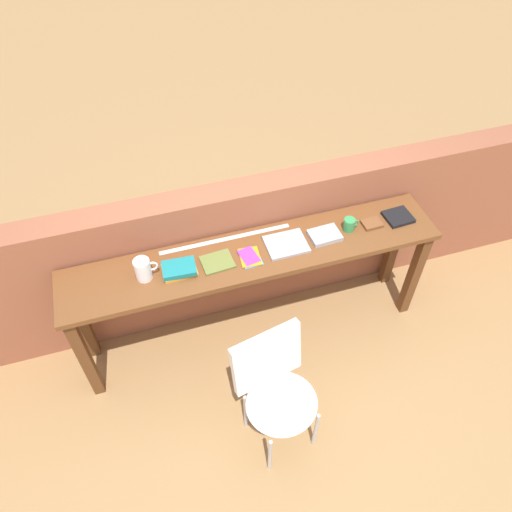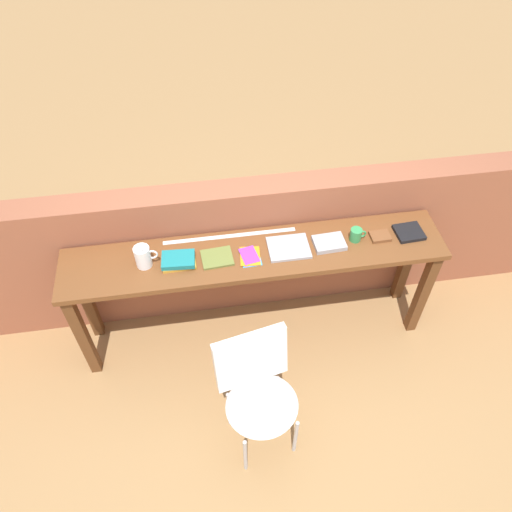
{
  "view_description": "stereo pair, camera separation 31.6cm",
  "coord_description": "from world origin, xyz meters",
  "px_view_note": "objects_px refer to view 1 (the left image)",
  "views": [
    {
      "loc": [
        -0.63,
        -1.78,
        3.25
      ],
      "look_at": [
        0.0,
        0.25,
        0.9
      ],
      "focal_mm": 35.0,
      "sensor_mm": 36.0,
      "label": 1
    },
    {
      "loc": [
        -0.32,
        -1.85,
        3.25
      ],
      "look_at": [
        0.0,
        0.25,
        0.9
      ],
      "focal_mm": 35.0,
      "sensor_mm": 36.0,
      "label": 2
    }
  ],
  "objects_px": {
    "magazine_cycling": "(217,262)",
    "leather_journal_brown": "(372,224)",
    "book_open_centre": "(286,244)",
    "book_repair_rightmost": "(398,217)",
    "pamphlet_pile_colourful": "(250,257)",
    "book_stack_leftmost": "(179,269)",
    "mug": "(349,224)",
    "chair_white_moulded": "(276,388)",
    "pitcher_white": "(143,269)"
  },
  "relations": [
    {
      "from": "book_stack_leftmost",
      "to": "book_repair_rightmost",
      "type": "height_order",
      "value": "book_stack_leftmost"
    },
    {
      "from": "magazine_cycling",
      "to": "leather_journal_brown",
      "type": "bearing_deg",
      "value": -2.84
    },
    {
      "from": "book_stack_leftmost",
      "to": "mug",
      "type": "distance_m",
      "value": 1.16
    },
    {
      "from": "chair_white_moulded",
      "to": "book_repair_rightmost",
      "type": "height_order",
      "value": "book_repair_rightmost"
    },
    {
      "from": "magazine_cycling",
      "to": "pitcher_white",
      "type": "bearing_deg",
      "value": 173.77
    },
    {
      "from": "leather_journal_brown",
      "to": "book_repair_rightmost",
      "type": "xyz_separation_m",
      "value": [
        0.2,
        0.01,
        0.0
      ]
    },
    {
      "from": "book_stack_leftmost",
      "to": "book_repair_rightmost",
      "type": "distance_m",
      "value": 1.53
    },
    {
      "from": "book_stack_leftmost",
      "to": "leather_journal_brown",
      "type": "height_order",
      "value": "book_stack_leftmost"
    },
    {
      "from": "leather_journal_brown",
      "to": "book_repair_rightmost",
      "type": "height_order",
      "value": "book_repair_rightmost"
    },
    {
      "from": "book_open_centre",
      "to": "leather_journal_brown",
      "type": "bearing_deg",
      "value": 0.38
    },
    {
      "from": "mug",
      "to": "leather_journal_brown",
      "type": "height_order",
      "value": "mug"
    },
    {
      "from": "mug",
      "to": "book_repair_rightmost",
      "type": "height_order",
      "value": "mug"
    },
    {
      "from": "pamphlet_pile_colourful",
      "to": "leather_journal_brown",
      "type": "xyz_separation_m",
      "value": [
        0.88,
        0.04,
        0.01
      ]
    },
    {
      "from": "mug",
      "to": "book_repair_rightmost",
      "type": "relative_size",
      "value": 0.61
    },
    {
      "from": "book_stack_leftmost",
      "to": "pitcher_white",
      "type": "bearing_deg",
      "value": 174.81
    },
    {
      "from": "pitcher_white",
      "to": "book_stack_leftmost",
      "type": "bearing_deg",
      "value": -5.19
    },
    {
      "from": "pamphlet_pile_colourful",
      "to": "mug",
      "type": "distance_m",
      "value": 0.71
    },
    {
      "from": "pamphlet_pile_colourful",
      "to": "pitcher_white",
      "type": "bearing_deg",
      "value": 176.99
    },
    {
      "from": "book_stack_leftmost",
      "to": "book_open_centre",
      "type": "height_order",
      "value": "book_stack_leftmost"
    },
    {
      "from": "leather_journal_brown",
      "to": "book_repair_rightmost",
      "type": "relative_size",
      "value": 0.72
    },
    {
      "from": "pamphlet_pile_colourful",
      "to": "book_repair_rightmost",
      "type": "height_order",
      "value": "book_repair_rightmost"
    },
    {
      "from": "book_repair_rightmost",
      "to": "book_open_centre",
      "type": "bearing_deg",
      "value": 177.63
    },
    {
      "from": "chair_white_moulded",
      "to": "magazine_cycling",
      "type": "bearing_deg",
      "value": 101.01
    },
    {
      "from": "book_open_centre",
      "to": "mug",
      "type": "xyz_separation_m",
      "value": [
        0.45,
        0.02,
        0.04
      ]
    },
    {
      "from": "chair_white_moulded",
      "to": "pitcher_white",
      "type": "xyz_separation_m",
      "value": [
        -0.6,
        0.77,
        0.43
      ]
    },
    {
      "from": "pamphlet_pile_colourful",
      "to": "mug",
      "type": "relative_size",
      "value": 1.59
    },
    {
      "from": "pitcher_white",
      "to": "leather_journal_brown",
      "type": "xyz_separation_m",
      "value": [
        1.54,
        0.01,
        -0.07
      ]
    },
    {
      "from": "mug",
      "to": "book_repair_rightmost",
      "type": "bearing_deg",
      "value": -0.38
    },
    {
      "from": "pitcher_white",
      "to": "chair_white_moulded",
      "type": "bearing_deg",
      "value": -52.15
    },
    {
      "from": "book_open_centre",
      "to": "leather_journal_brown",
      "type": "relative_size",
      "value": 2.05
    },
    {
      "from": "book_open_centre",
      "to": "leather_journal_brown",
      "type": "xyz_separation_m",
      "value": [
        0.62,
        0.01,
        0.0
      ]
    },
    {
      "from": "pitcher_white",
      "to": "book_open_centre",
      "type": "xyz_separation_m",
      "value": [
        0.92,
        -0.0,
        -0.07
      ]
    },
    {
      "from": "pamphlet_pile_colourful",
      "to": "mug",
      "type": "xyz_separation_m",
      "value": [
        0.71,
        0.05,
        0.04
      ]
    },
    {
      "from": "book_stack_leftmost",
      "to": "book_repair_rightmost",
      "type": "relative_size",
      "value": 1.2
    },
    {
      "from": "book_repair_rightmost",
      "to": "leather_journal_brown",
      "type": "bearing_deg",
      "value": 178.38
    },
    {
      "from": "magazine_cycling",
      "to": "pamphlet_pile_colourful",
      "type": "distance_m",
      "value": 0.21
    },
    {
      "from": "book_stack_leftmost",
      "to": "book_repair_rightmost",
      "type": "bearing_deg",
      "value": 1.18
    },
    {
      "from": "magazine_cycling",
      "to": "book_repair_rightmost",
      "type": "bearing_deg",
      "value": -2.78
    },
    {
      "from": "chair_white_moulded",
      "to": "pitcher_white",
      "type": "bearing_deg",
      "value": 127.85
    },
    {
      "from": "chair_white_moulded",
      "to": "mug",
      "type": "bearing_deg",
      "value": 45.64
    },
    {
      "from": "chair_white_moulded",
      "to": "leather_journal_brown",
      "type": "xyz_separation_m",
      "value": [
        0.94,
        0.78,
        0.37
      ]
    },
    {
      "from": "mug",
      "to": "pamphlet_pile_colourful",
      "type": "bearing_deg",
      "value": -175.98
    },
    {
      "from": "pamphlet_pile_colourful",
      "to": "mug",
      "type": "bearing_deg",
      "value": 4.02
    },
    {
      "from": "book_stack_leftmost",
      "to": "pamphlet_pile_colourful",
      "type": "relative_size",
      "value": 1.24
    },
    {
      "from": "magazine_cycling",
      "to": "pamphlet_pile_colourful",
      "type": "relative_size",
      "value": 1.13
    },
    {
      "from": "book_open_centre",
      "to": "book_repair_rightmost",
      "type": "relative_size",
      "value": 1.48
    },
    {
      "from": "chair_white_moulded",
      "to": "pamphlet_pile_colourful",
      "type": "relative_size",
      "value": 5.11
    },
    {
      "from": "chair_white_moulded",
      "to": "magazine_cycling",
      "type": "distance_m",
      "value": 0.85
    },
    {
      "from": "pitcher_white",
      "to": "book_stack_leftmost",
      "type": "relative_size",
      "value": 0.85
    },
    {
      "from": "book_open_centre",
      "to": "book_stack_leftmost",
      "type": "bearing_deg",
      "value": -178.79
    }
  ]
}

